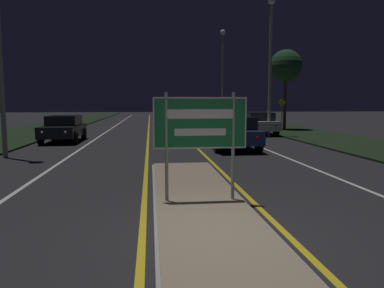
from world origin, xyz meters
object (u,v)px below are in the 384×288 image
Objects in this scene: car_approaching_0 at (64,128)px; streetlight_right_far at (223,63)px; warning_sign at (282,111)px; car_receding_0 at (232,132)px; streetlight_right_near at (270,52)px; highway_sign at (200,127)px; car_receding_1 at (257,123)px.

streetlight_right_far is at bearing 56.70° from car_approaching_0.
streetlight_right_far reaches higher than car_approaching_0.
car_receding_0 is at bearing -120.81° from warning_sign.
warning_sign is (14.23, 5.58, 0.75)m from car_approaching_0.
streetlight_right_near is 17.19m from streetlight_right_far.
streetlight_right_near is 3.60× the size of warning_sign.
streetlight_right_near is 2.04× the size of car_approaching_0.
car_receding_0 is (2.68, 9.12, -0.83)m from highway_sign.
car_receding_1 is 12.25m from car_approaching_0.
car_receding_1 is (-0.61, -15.34, -5.53)m from streetlight_right_far.
car_receding_1 is at bearing 70.18° from highway_sign.
highway_sign is 9.54m from car_receding_0.
car_receding_0 is at bearing -26.83° from car_approaching_0.
streetlight_right_near is 8.19m from car_receding_0.
streetlight_right_near is at bearing -119.65° from warning_sign.
streetlight_right_near is 4.74m from car_receding_1.
highway_sign reaches higher than car_approaching_0.
warning_sign is (1.87, -13.23, -4.83)m from streetlight_right_far.
highway_sign is 33.18m from streetlight_right_far.
streetlight_right_far is at bearing 87.74° from car_receding_1.
warning_sign reaches higher than car_receding_0.
car_receding_1 is 1.14× the size of car_approaching_0.
car_approaching_0 is (-12.00, -1.66, -4.42)m from streetlight_right_near.
highway_sign is 0.54× the size of car_approaching_0.
highway_sign is 0.26× the size of streetlight_right_near.
streetlight_right_near is 1.98× the size of car_receding_0.
car_receding_1 is 2.01× the size of warning_sign.
car_approaching_0 is (-8.37, 4.24, -0.04)m from car_receding_0.
highway_sign is at bearing -101.71° from streetlight_right_far.
streetlight_right_near is 0.86× the size of streetlight_right_far.
streetlight_right_far reaches higher than streetlight_right_near.
warning_sign reaches higher than car_receding_1.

